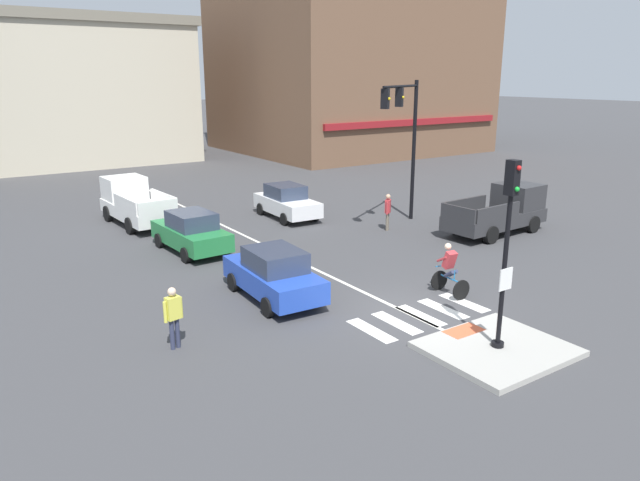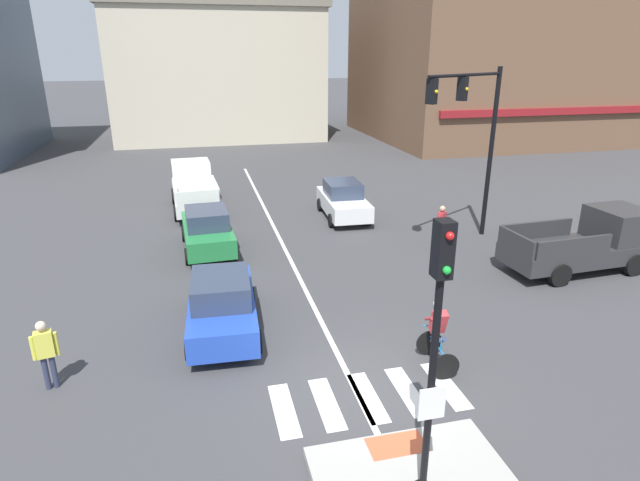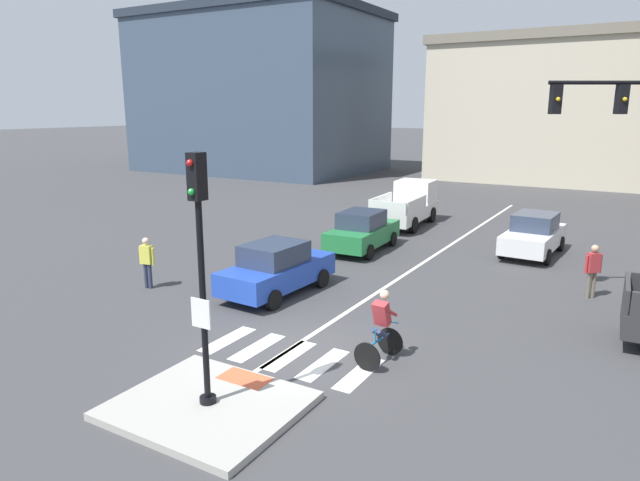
{
  "view_description": "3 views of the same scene",
  "coord_description": "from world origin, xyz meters",
  "px_view_note": "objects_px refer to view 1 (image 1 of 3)",
  "views": [
    {
      "loc": [
        -11.47,
        -12.1,
        6.83
      ],
      "look_at": [
        -0.19,
        4.56,
        1.17
      ],
      "focal_mm": 33.12,
      "sensor_mm": 36.0,
      "label": 1
    },
    {
      "loc": [
        -3.23,
        -9.34,
        7.05
      ],
      "look_at": [
        0.31,
        5.3,
        1.59
      ],
      "focal_mm": 29.03,
      "sensor_mm": 36.0,
      "label": 2
    },
    {
      "loc": [
        6.86,
        -10.66,
        5.65
      ],
      "look_at": [
        -1.19,
        3.02,
        1.94
      ],
      "focal_mm": 31.73,
      "sensor_mm": 36.0,
      "label": 3
    }
  ],
  "objects_px": {
    "car_green_westbound_far": "(191,232)",
    "pedestrian_at_curb_left": "(173,313)",
    "traffic_light_mast": "(406,127)",
    "car_white_eastbound_far": "(287,202)",
    "pickup_truck_charcoal_cross_right": "(502,211)",
    "cyclist": "(450,269)",
    "pedestrian_waiting_far_side": "(388,209)",
    "car_blue_westbound_near": "(274,274)",
    "pickup_truck_white_westbound_distant": "(134,203)",
    "signal_pole": "(507,238)"
  },
  "relations": [
    {
      "from": "car_blue_westbound_near",
      "to": "car_green_westbound_far",
      "type": "xyz_separation_m",
      "value": [
        -0.16,
        6.32,
        0.0
      ]
    },
    {
      "from": "car_green_westbound_far",
      "to": "signal_pole",
      "type": "bearing_deg",
      "value": -76.71
    },
    {
      "from": "car_blue_westbound_near",
      "to": "pickup_truck_white_westbound_distant",
      "type": "distance_m",
      "value": 12.34
    },
    {
      "from": "car_blue_westbound_near",
      "to": "car_white_eastbound_far",
      "type": "height_order",
      "value": "same"
    },
    {
      "from": "signal_pole",
      "to": "pedestrian_at_curb_left",
      "type": "bearing_deg",
      "value": 144.51
    },
    {
      "from": "car_green_westbound_far",
      "to": "pickup_truck_charcoal_cross_right",
      "type": "height_order",
      "value": "pickup_truck_charcoal_cross_right"
    },
    {
      "from": "cyclist",
      "to": "pedestrian_waiting_far_side",
      "type": "height_order",
      "value": "cyclist"
    },
    {
      "from": "car_green_westbound_far",
      "to": "car_blue_westbound_near",
      "type": "bearing_deg",
      "value": -88.58
    },
    {
      "from": "car_white_eastbound_far",
      "to": "pickup_truck_white_westbound_distant",
      "type": "height_order",
      "value": "pickup_truck_white_westbound_distant"
    },
    {
      "from": "pickup_truck_charcoal_cross_right",
      "to": "cyclist",
      "type": "bearing_deg",
      "value": -151.13
    },
    {
      "from": "car_blue_westbound_near",
      "to": "traffic_light_mast",
      "type": "bearing_deg",
      "value": 26.52
    },
    {
      "from": "car_blue_westbound_near",
      "to": "pedestrian_at_curb_left",
      "type": "height_order",
      "value": "pedestrian_at_curb_left"
    },
    {
      "from": "pickup_truck_white_westbound_distant",
      "to": "pedestrian_waiting_far_side",
      "type": "distance_m",
      "value": 11.99
    },
    {
      "from": "car_white_eastbound_far",
      "to": "pedestrian_at_curb_left",
      "type": "xyz_separation_m",
      "value": [
        -9.85,
        -10.81,
        0.17
      ]
    },
    {
      "from": "pickup_truck_white_westbound_distant",
      "to": "traffic_light_mast",
      "type": "bearing_deg",
      "value": -36.04
    },
    {
      "from": "pickup_truck_white_westbound_distant",
      "to": "cyclist",
      "type": "distance_m",
      "value": 16.1
    },
    {
      "from": "car_green_westbound_far",
      "to": "pickup_truck_charcoal_cross_right",
      "type": "relative_size",
      "value": 0.81
    },
    {
      "from": "car_white_eastbound_far",
      "to": "car_green_westbound_far",
      "type": "bearing_deg",
      "value": -155.21
    },
    {
      "from": "signal_pole",
      "to": "car_blue_westbound_near",
      "type": "height_order",
      "value": "signal_pole"
    },
    {
      "from": "signal_pole",
      "to": "car_blue_westbound_near",
      "type": "distance_m",
      "value": 7.4
    },
    {
      "from": "signal_pole",
      "to": "traffic_light_mast",
      "type": "relative_size",
      "value": 0.72
    },
    {
      "from": "pickup_truck_charcoal_cross_right",
      "to": "traffic_light_mast",
      "type": "bearing_deg",
      "value": 129.08
    },
    {
      "from": "traffic_light_mast",
      "to": "pickup_truck_charcoal_cross_right",
      "type": "relative_size",
      "value": 1.27
    },
    {
      "from": "car_blue_westbound_near",
      "to": "pedestrian_waiting_far_side",
      "type": "distance_m",
      "value": 9.63
    },
    {
      "from": "signal_pole",
      "to": "pedestrian_at_curb_left",
      "type": "xyz_separation_m",
      "value": [
        -6.75,
        4.81,
        -2.04
      ]
    },
    {
      "from": "signal_pole",
      "to": "pedestrian_waiting_far_side",
      "type": "relative_size",
      "value": 2.85
    },
    {
      "from": "traffic_light_mast",
      "to": "pedestrian_at_curb_left",
      "type": "relative_size",
      "value": 3.95
    },
    {
      "from": "pickup_truck_white_westbound_distant",
      "to": "car_green_westbound_far",
      "type": "bearing_deg",
      "value": -85.94
    },
    {
      "from": "traffic_light_mast",
      "to": "cyclist",
      "type": "height_order",
      "value": "traffic_light_mast"
    },
    {
      "from": "car_white_eastbound_far",
      "to": "pickup_truck_charcoal_cross_right",
      "type": "bearing_deg",
      "value": -49.91
    },
    {
      "from": "pickup_truck_charcoal_cross_right",
      "to": "cyclist",
      "type": "xyz_separation_m",
      "value": [
        -7.67,
        -4.23,
        -0.11
      ]
    },
    {
      "from": "pedestrian_at_curb_left",
      "to": "cyclist",
      "type": "bearing_deg",
      "value": -7.72
    },
    {
      "from": "traffic_light_mast",
      "to": "car_green_westbound_far",
      "type": "distance_m",
      "value": 10.65
    },
    {
      "from": "car_white_eastbound_far",
      "to": "cyclist",
      "type": "bearing_deg",
      "value": -95.4
    },
    {
      "from": "car_green_westbound_far",
      "to": "pedestrian_at_curb_left",
      "type": "bearing_deg",
      "value": -115.03
    },
    {
      "from": "traffic_light_mast",
      "to": "car_blue_westbound_near",
      "type": "height_order",
      "value": "traffic_light_mast"
    },
    {
      "from": "car_green_westbound_far",
      "to": "pedestrian_waiting_far_side",
      "type": "height_order",
      "value": "pedestrian_waiting_far_side"
    },
    {
      "from": "traffic_light_mast",
      "to": "car_white_eastbound_far",
      "type": "xyz_separation_m",
      "value": [
        -3.73,
        4.31,
        -3.76
      ]
    },
    {
      "from": "pedestrian_at_curb_left",
      "to": "car_white_eastbound_far",
      "type": "bearing_deg",
      "value": 47.65
    },
    {
      "from": "pickup_truck_charcoal_cross_right",
      "to": "pickup_truck_white_westbound_distant",
      "type": "relative_size",
      "value": 1.0
    },
    {
      "from": "pickup_truck_white_westbound_distant",
      "to": "pedestrian_at_curb_left",
      "type": "bearing_deg",
      "value": -103.29
    },
    {
      "from": "pickup_truck_charcoal_cross_right",
      "to": "pickup_truck_white_westbound_distant",
      "type": "xyz_separation_m",
      "value": [
        -13.08,
        10.93,
        0.0
      ]
    },
    {
      "from": "car_white_eastbound_far",
      "to": "pedestrian_waiting_far_side",
      "type": "height_order",
      "value": "pedestrian_waiting_far_side"
    },
    {
      "from": "signal_pole",
      "to": "car_green_westbound_far",
      "type": "bearing_deg",
      "value": 103.29
    },
    {
      "from": "car_white_eastbound_far",
      "to": "pickup_truck_charcoal_cross_right",
      "type": "xyz_separation_m",
      "value": [
        6.53,
        -7.76,
        0.17
      ]
    },
    {
      "from": "car_green_westbound_far",
      "to": "pedestrian_waiting_far_side",
      "type": "bearing_deg",
      "value": -11.82
    },
    {
      "from": "car_green_westbound_far",
      "to": "pickup_truck_charcoal_cross_right",
      "type": "bearing_deg",
      "value": -21.29
    },
    {
      "from": "car_white_eastbound_far",
      "to": "pedestrian_at_curb_left",
      "type": "height_order",
      "value": "pedestrian_at_curb_left"
    },
    {
      "from": "traffic_light_mast",
      "to": "car_white_eastbound_far",
      "type": "bearing_deg",
      "value": 130.87
    },
    {
      "from": "car_white_eastbound_far",
      "to": "pedestrian_waiting_far_side",
      "type": "xyz_separation_m",
      "value": [
        2.54,
        -4.64,
        0.17
      ]
    }
  ]
}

